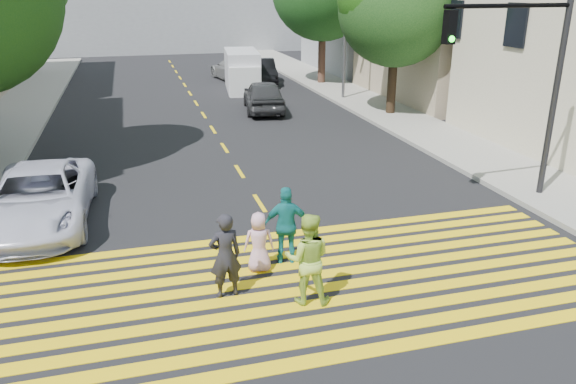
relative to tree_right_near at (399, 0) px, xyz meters
name	(u,v)px	position (x,y,z in m)	size (l,w,h in m)	color
ground	(331,316)	(-8.59, -15.53, -5.19)	(120.00, 120.00, 0.00)	black
sidewalk_left	(24,107)	(-17.09, 6.47, -5.12)	(3.00, 40.00, 0.15)	gray
sidewalk_right	(394,116)	(-0.09, -0.53, -5.12)	(3.00, 60.00, 0.15)	gray
crosswalk	(310,283)	(-8.59, -14.25, -5.18)	(13.40, 5.30, 0.01)	yellow
lane_line	(193,98)	(-8.59, 6.97, -5.19)	(0.12, 34.40, 0.01)	yellow
building_right_tan	(479,2)	(6.41, 3.47, -0.19)	(10.00, 10.00, 10.00)	tan
tree_right_near	(399,0)	(0.00, 0.00, 0.00)	(6.34, 5.96, 7.67)	black
pedestrian_man	(225,256)	(-10.35, -14.28, -4.31)	(0.64, 0.42, 1.75)	black
pedestrian_woman	(308,259)	(-8.87, -14.92, -4.27)	(0.89, 0.70, 1.84)	#ACD048
pedestrian_child	(259,242)	(-9.48, -13.42, -4.52)	(0.65, 0.42, 1.33)	#D6A0BB
pedestrian_extra	(287,225)	(-8.81, -13.20, -4.31)	(1.03, 0.43, 1.76)	#16767B
white_sedan	(39,197)	(-14.31, -9.47, -4.46)	(2.43, 5.27, 1.46)	silver
dark_car_near	(264,96)	(-5.62, 2.55, -4.42)	(1.82, 4.52, 1.54)	#2A2A2C
silver_car	(234,69)	(-5.24, 12.54, -4.47)	(2.01, 4.95, 1.44)	#A5A5A5
dark_car_parked	(262,71)	(-3.75, 10.97, -4.45)	(1.56, 4.47, 1.47)	black
white_van	(242,72)	(-5.48, 8.57, -4.11)	(2.34, 4.99, 2.27)	silver
traffic_signal	(528,71)	(-1.68, -11.30, -1.50)	(3.89, 0.56, 5.71)	#232326
street_lamp	(343,7)	(-1.03, 4.22, -0.43)	(1.87, 0.23, 8.29)	slate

